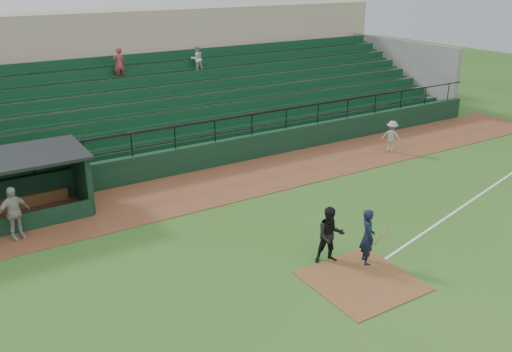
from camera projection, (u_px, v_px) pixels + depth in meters
ground at (340, 266)px, 16.88m from camera, size 90.00×90.00×0.00m
warning_track at (219, 185)px, 23.21m from camera, size 40.00×4.00×0.03m
home_plate_dirt at (362, 281)px, 16.08m from camera, size 3.00×3.00×0.03m
foul_line at (473, 199)px, 21.77m from camera, size 17.49×4.44×0.01m
stadium_structure at (144, 95)px, 29.08m from camera, size 38.00×13.08×6.40m
batter_at_plate at (368, 237)px, 16.77m from camera, size 1.14×0.80×1.85m
umpire at (330, 235)px, 16.83m from camera, size 1.11×1.01×1.87m
runner at (392, 136)px, 27.03m from camera, size 1.02×1.19×1.60m
dugout_player_a at (14, 213)px, 18.24m from camera, size 1.21×0.79×1.90m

